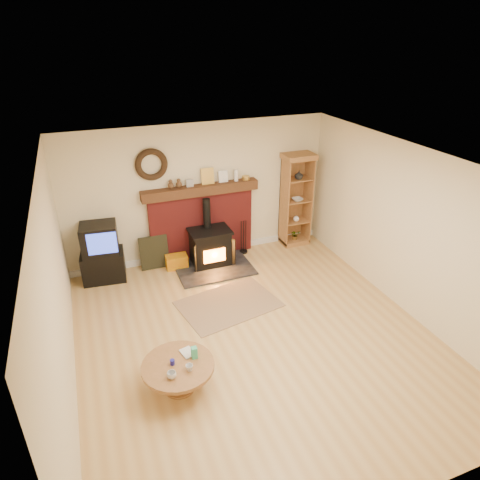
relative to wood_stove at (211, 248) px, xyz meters
name	(u,v)px	position (x,y,z in m)	size (l,w,h in m)	color
ground	(255,337)	(-0.04, -2.27, -0.35)	(5.50, 5.50, 0.00)	tan
room_shell	(253,229)	(-0.06, -2.18, 1.37)	(5.02, 5.52, 2.61)	beige
chimney_breast	(202,219)	(-0.04, 0.40, 0.46)	(2.20, 0.22, 1.78)	maroon
wood_stove	(211,248)	(0.00, 0.00, 0.00)	(1.40, 1.00, 1.27)	black
area_rug	(229,304)	(-0.13, -1.36, -0.34)	(1.55, 1.07, 0.01)	brown
tv_unit	(102,254)	(-1.94, 0.20, 0.17)	(0.78, 0.58, 1.07)	black
curio_cabinet	(296,200)	(1.90, 0.28, 0.61)	(0.61, 0.44, 1.91)	brown
firelog_box	(177,262)	(-0.64, 0.13, -0.22)	(0.40, 0.25, 0.25)	#CDD507
leaning_painting	(154,252)	(-1.02, 0.28, -0.03)	(0.53, 0.03, 0.64)	black
fire_tools	(244,247)	(0.76, 0.23, -0.21)	(0.16, 0.16, 0.70)	black
coffee_table	(178,369)	(-1.32, -2.85, -0.03)	(0.90, 0.90, 0.55)	brown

